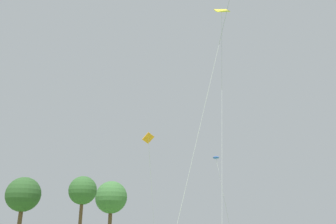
# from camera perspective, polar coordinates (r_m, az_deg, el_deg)

# --- Properties ---
(small_kite_tiny_distant) EXTENTS (0.41, 1.76, 7.06)m
(small_kite_tiny_distant) POSITION_cam_1_polar(r_m,az_deg,el_deg) (26.37, 8.05, -7.96)
(small_kite_tiny_distant) COLOR blue
(small_kite_tiny_distant) RESTS_ON ground
(small_kite_diamond_red) EXTENTS (2.43, 1.90, 8.79)m
(small_kite_diamond_red) POSITION_cam_1_polar(r_m,az_deg,el_deg) (26.35, -3.24, -5.24)
(small_kite_diamond_red) COLOR orange
(small_kite_diamond_red) RESTS_ON ground
(small_kite_streamer_purple) EXTENTS (4.10, 2.88, 17.01)m
(small_kite_streamer_purple) POSITION_cam_1_polar(r_m,az_deg,el_deg) (25.24, 8.91, 14.94)
(small_kite_streamer_purple) COLOR yellow
(small_kite_streamer_purple) RESTS_ON ground
(tree_pine_center) EXTENTS (4.16, 4.16, 9.63)m
(tree_pine_center) POSITION_cam_1_polar(r_m,az_deg,el_deg) (53.82, -13.97, -12.59)
(tree_pine_center) COLOR #513823
(tree_pine_center) RESTS_ON ground
(tree_oak_left) EXTENTS (6.12, 6.12, 11.13)m
(tree_oak_left) POSITION_cam_1_polar(r_m,az_deg,el_deg) (69.10, -9.41, -13.83)
(tree_oak_left) COLOR #513823
(tree_oak_left) RESTS_ON ground
(tree_broad_distant) EXTENTS (5.46, 5.46, 10.15)m
(tree_broad_distant) POSITION_cam_1_polar(r_m,az_deg,el_deg) (61.16, -22.88, -12.52)
(tree_broad_distant) COLOR #513823
(tree_broad_distant) RESTS_ON ground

